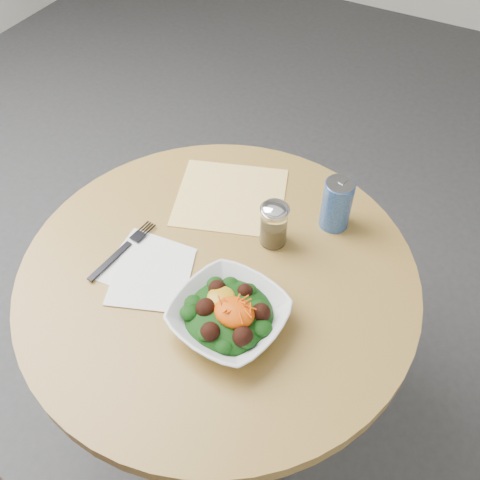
{
  "coord_description": "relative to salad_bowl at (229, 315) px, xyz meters",
  "views": [
    {
      "loc": [
        0.39,
        -0.63,
        1.7
      ],
      "look_at": [
        0.02,
        0.06,
        0.81
      ],
      "focal_mm": 40.0,
      "sensor_mm": 36.0,
      "label": 1
    }
  ],
  "objects": [
    {
      "name": "cloth_napkin",
      "position": [
        -0.18,
        0.33,
        -0.03
      ],
      "size": [
        0.34,
        0.32,
        0.0
      ],
      "primitive_type": "cube",
      "rotation": [
        0.0,
        0.0,
        0.34
      ],
      "color": "#F9AF0D",
      "rests_on": "table"
    },
    {
      "name": "salad_bowl",
      "position": [
        0.0,
        0.0,
        0.0
      ],
      "size": [
        0.26,
        0.26,
        0.08
      ],
      "color": "silver",
      "rests_on": "table"
    },
    {
      "name": "fork",
      "position": [
        -0.31,
        0.06,
        -0.03
      ],
      "size": [
        0.04,
        0.21,
        0.0
      ],
      "color": "black",
      "rests_on": "table"
    },
    {
      "name": "spice_shaker",
      "position": [
        -0.02,
        0.25,
        0.03
      ],
      "size": [
        0.07,
        0.07,
        0.12
      ],
      "color": "silver",
      "rests_on": "table"
    },
    {
      "name": "ground",
      "position": [
        -0.09,
        0.11,
        -0.78
      ],
      "size": [
        6.0,
        6.0,
        0.0
      ],
      "primitive_type": "plane",
      "color": "#313234",
      "rests_on": "ground"
    },
    {
      "name": "paper_napkins",
      "position": [
        -0.22,
        0.03,
        -0.03
      ],
      "size": [
        0.23,
        0.23,
        0.0
      ],
      "color": "white",
      "rests_on": "table"
    },
    {
      "name": "beverage_can",
      "position": [
        0.08,
        0.37,
        0.03
      ],
      "size": [
        0.07,
        0.07,
        0.14
      ],
      "color": "navy",
      "rests_on": "table"
    },
    {
      "name": "table",
      "position": [
        -0.09,
        0.11,
        -0.23
      ],
      "size": [
        0.9,
        0.9,
        0.75
      ],
      "color": "black",
      "rests_on": "ground"
    }
  ]
}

